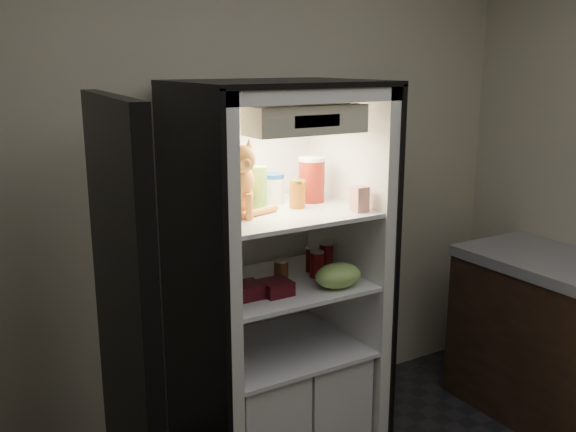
% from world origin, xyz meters
% --- Properties ---
extents(room_shell, '(3.60, 3.60, 3.60)m').
position_xyz_m(room_shell, '(0.00, 0.00, 1.62)').
color(room_shell, white).
rests_on(room_shell, floor).
extents(refrigerator, '(0.90, 0.72, 1.88)m').
position_xyz_m(refrigerator, '(0.00, 1.38, 0.79)').
color(refrigerator, white).
rests_on(refrigerator, floor).
extents(fridge_door, '(0.15, 0.87, 1.85)m').
position_xyz_m(fridge_door, '(-0.85, 0.98, 0.91)').
color(fridge_door, black).
rests_on(fridge_door, floor).
extents(tabby_cat, '(0.30, 0.35, 0.36)m').
position_xyz_m(tabby_cat, '(-0.23, 1.32, 1.42)').
color(tabby_cat, '#CD5F1A').
rests_on(tabby_cat, refrigerator).
extents(parmesan_shaker, '(0.08, 0.08, 0.20)m').
position_xyz_m(parmesan_shaker, '(-0.07, 1.40, 1.39)').
color(parmesan_shaker, green).
rests_on(parmesan_shaker, refrigerator).
extents(mayo_tub, '(0.10, 0.10, 0.14)m').
position_xyz_m(mayo_tub, '(0.05, 1.47, 1.36)').
color(mayo_tub, white).
rests_on(mayo_tub, refrigerator).
extents(salsa_jar, '(0.08, 0.08, 0.13)m').
position_xyz_m(salsa_jar, '(0.09, 1.32, 1.36)').
color(salsa_jar, maroon).
rests_on(salsa_jar, refrigerator).
extents(pepper_jar, '(0.13, 0.13, 0.22)m').
position_xyz_m(pepper_jar, '(0.22, 1.40, 1.40)').
color(pepper_jar, '#A52416').
rests_on(pepper_jar, refrigerator).
extents(cream_carton, '(0.07, 0.07, 0.12)m').
position_xyz_m(cream_carton, '(0.29, 1.11, 1.35)').
color(cream_carton, white).
rests_on(cream_carton, refrigerator).
extents(soda_can_a, '(0.07, 0.07, 0.12)m').
position_xyz_m(soda_can_a, '(0.22, 1.37, 1.00)').
color(soda_can_a, black).
rests_on(soda_can_a, refrigerator).
extents(soda_can_b, '(0.07, 0.07, 0.13)m').
position_xyz_m(soda_can_b, '(0.30, 1.38, 1.01)').
color(soda_can_b, black).
rests_on(soda_can_b, refrigerator).
extents(soda_can_c, '(0.07, 0.07, 0.13)m').
position_xyz_m(soda_can_c, '(0.19, 1.29, 1.00)').
color(soda_can_c, black).
rests_on(soda_can_c, refrigerator).
extents(condiment_jar, '(0.07, 0.07, 0.10)m').
position_xyz_m(condiment_jar, '(0.03, 1.36, 0.99)').
color(condiment_jar, '#5E2F1A').
rests_on(condiment_jar, refrigerator).
extents(grape_bag, '(0.23, 0.17, 0.11)m').
position_xyz_m(grape_bag, '(0.19, 1.12, 1.00)').
color(grape_bag, '#9AC75C').
rests_on(grape_bag, refrigerator).
extents(berry_box_left, '(0.13, 0.13, 0.06)m').
position_xyz_m(berry_box_left, '(-0.23, 1.22, 0.97)').
color(berry_box_left, '#530D14').
rests_on(berry_box_left, refrigerator).
extents(berry_box_right, '(0.13, 0.13, 0.06)m').
position_xyz_m(berry_box_right, '(-0.10, 1.19, 0.97)').
color(berry_box_right, '#530D14').
rests_on(berry_box_right, refrigerator).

